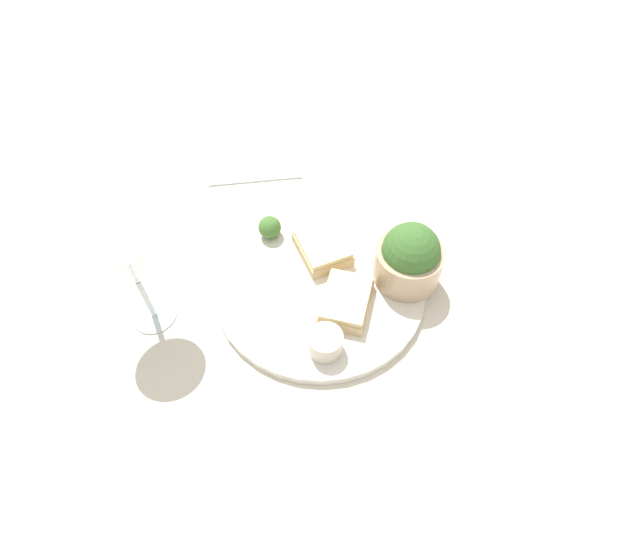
{
  "coord_description": "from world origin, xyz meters",
  "views": [
    {
      "loc": [
        0.41,
        0.07,
        0.6
      ],
      "look_at": [
        0.0,
        0.0,
        0.03
      ],
      "focal_mm": 28.0,
      "sensor_mm": 36.0,
      "label": 1
    }
  ],
  "objects_px": {
    "sauce_ramekin": "(325,342)",
    "cheese_toast_far": "(346,301)",
    "cheese_toast_near": "(323,248)",
    "wine_glass": "(128,263)",
    "fork": "(256,179)",
    "salad_bowl": "(409,258)"
  },
  "relations": [
    {
      "from": "cheese_toast_far",
      "to": "sauce_ramekin",
      "type": "bearing_deg",
      "value": -13.0
    },
    {
      "from": "cheese_toast_near",
      "to": "cheese_toast_far",
      "type": "xyz_separation_m",
      "value": [
        0.09,
        0.05,
        0.0
      ]
    },
    {
      "from": "salad_bowl",
      "to": "sauce_ramekin",
      "type": "relative_size",
      "value": 2.12
    },
    {
      "from": "wine_glass",
      "to": "fork",
      "type": "bearing_deg",
      "value": 166.2
    },
    {
      "from": "sauce_ramekin",
      "to": "fork",
      "type": "height_order",
      "value": "sauce_ramekin"
    },
    {
      "from": "cheese_toast_far",
      "to": "wine_glass",
      "type": "relative_size",
      "value": 0.54
    },
    {
      "from": "salad_bowl",
      "to": "sauce_ramekin",
      "type": "bearing_deg",
      "value": -34.37
    },
    {
      "from": "sauce_ramekin",
      "to": "fork",
      "type": "distance_m",
      "value": 0.35
    },
    {
      "from": "cheese_toast_near",
      "to": "wine_glass",
      "type": "relative_size",
      "value": 0.62
    },
    {
      "from": "sauce_ramekin",
      "to": "cheese_toast_far",
      "type": "relative_size",
      "value": 0.51
    },
    {
      "from": "sauce_ramekin",
      "to": "cheese_toast_far",
      "type": "distance_m",
      "value": 0.07
    },
    {
      "from": "salad_bowl",
      "to": "fork",
      "type": "height_order",
      "value": "salad_bowl"
    },
    {
      "from": "sauce_ramekin",
      "to": "cheese_toast_far",
      "type": "height_order",
      "value": "sauce_ramekin"
    },
    {
      "from": "cheese_toast_near",
      "to": "sauce_ramekin",
      "type": "bearing_deg",
      "value": 11.23
    },
    {
      "from": "wine_glass",
      "to": "fork",
      "type": "xyz_separation_m",
      "value": [
        -0.29,
        0.07,
        -0.12
      ]
    },
    {
      "from": "sauce_ramekin",
      "to": "fork",
      "type": "relative_size",
      "value": 0.29
    },
    {
      "from": "fork",
      "to": "cheese_toast_far",
      "type": "bearing_deg",
      "value": 38.99
    },
    {
      "from": "salad_bowl",
      "to": "cheese_toast_near",
      "type": "bearing_deg",
      "value": -99.37
    },
    {
      "from": "sauce_ramekin",
      "to": "wine_glass",
      "type": "distance_m",
      "value": 0.26
    },
    {
      "from": "wine_glass",
      "to": "cheese_toast_far",
      "type": "bearing_deg",
      "value": 101.63
    },
    {
      "from": "cheese_toast_near",
      "to": "wine_glass",
      "type": "xyz_separation_m",
      "value": [
        0.14,
        -0.21,
        0.09
      ]
    },
    {
      "from": "cheese_toast_near",
      "to": "salad_bowl",
      "type": "bearing_deg",
      "value": 80.63
    }
  ]
}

